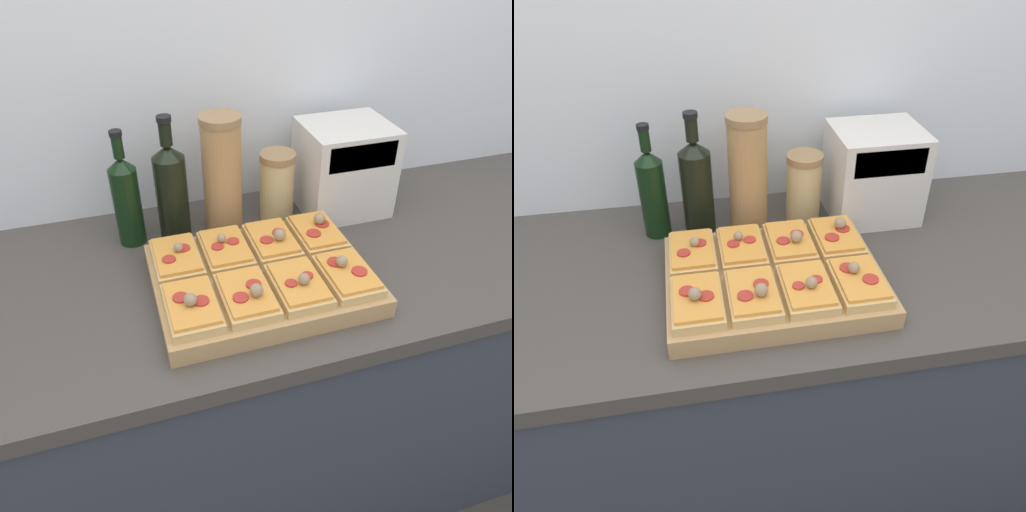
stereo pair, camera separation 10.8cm
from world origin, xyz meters
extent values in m
cube|color=silver|center=(0.00, 0.68, 1.25)|extent=(6.00, 0.06, 2.50)
cube|color=#333842|center=(0.00, 0.32, 0.42)|extent=(2.60, 0.64, 0.84)
cube|color=#423D38|center=(0.00, 0.32, 0.86)|extent=(2.63, 0.67, 0.04)
cube|color=tan|center=(0.00, 0.23, 0.91)|extent=(0.46, 0.35, 0.04)
cube|color=tan|center=(-0.17, 0.31, 0.94)|extent=(0.10, 0.15, 0.02)
cube|color=orange|center=(-0.17, 0.31, 0.95)|extent=(0.09, 0.14, 0.01)
cylinder|color=#AD2D23|center=(-0.19, 0.29, 0.96)|extent=(0.03, 0.03, 0.00)
cylinder|color=#AD2D23|center=(-0.15, 0.32, 0.96)|extent=(0.03, 0.03, 0.00)
sphere|color=#937A5B|center=(-0.16, 0.32, 0.97)|extent=(0.02, 0.02, 0.02)
cube|color=tan|center=(-0.06, 0.31, 0.94)|extent=(0.10, 0.15, 0.02)
cube|color=orange|center=(-0.06, 0.31, 0.95)|extent=(0.09, 0.14, 0.01)
cylinder|color=#AD2D23|center=(-0.08, 0.31, 0.96)|extent=(0.03, 0.03, 0.00)
cylinder|color=#AD2D23|center=(-0.04, 0.32, 0.96)|extent=(0.03, 0.03, 0.00)
sphere|color=#937A5B|center=(-0.06, 0.32, 0.97)|extent=(0.02, 0.02, 0.02)
cube|color=tan|center=(0.05, 0.31, 0.94)|extent=(0.10, 0.15, 0.02)
cube|color=orange|center=(0.05, 0.31, 0.95)|extent=(0.09, 0.14, 0.01)
cylinder|color=#AD2D23|center=(0.03, 0.30, 0.96)|extent=(0.03, 0.03, 0.00)
cylinder|color=#AD2D23|center=(0.07, 0.32, 0.96)|extent=(0.03, 0.03, 0.00)
sphere|color=#937A5B|center=(0.06, 0.29, 0.97)|extent=(0.03, 0.03, 0.03)
cube|color=tan|center=(0.16, 0.31, 0.94)|extent=(0.10, 0.15, 0.02)
cube|color=orange|center=(0.16, 0.31, 0.95)|extent=(0.09, 0.14, 0.01)
cylinder|color=#AD2D23|center=(0.14, 0.29, 0.96)|extent=(0.03, 0.03, 0.00)
cylinder|color=#AD2D23|center=(0.18, 0.32, 0.96)|extent=(0.03, 0.03, 0.00)
sphere|color=#937A5B|center=(0.17, 0.33, 0.97)|extent=(0.03, 0.03, 0.03)
cube|color=tan|center=(-0.17, 0.15, 0.94)|extent=(0.10, 0.15, 0.02)
cube|color=orange|center=(-0.17, 0.15, 0.95)|extent=(0.09, 0.14, 0.01)
cylinder|color=#AD2D23|center=(-0.18, 0.16, 0.96)|extent=(0.03, 0.03, 0.00)
cylinder|color=#AD2D23|center=(-0.15, 0.14, 0.96)|extent=(0.03, 0.03, 0.00)
sphere|color=#937A5B|center=(-0.17, 0.14, 0.97)|extent=(0.03, 0.03, 0.03)
cube|color=tan|center=(-0.06, 0.15, 0.94)|extent=(0.10, 0.15, 0.02)
cube|color=orange|center=(-0.06, 0.15, 0.95)|extent=(0.09, 0.14, 0.01)
cylinder|color=#AD2D23|center=(-0.08, 0.13, 0.96)|extent=(0.03, 0.03, 0.00)
cylinder|color=#AD2D23|center=(-0.04, 0.16, 0.96)|extent=(0.03, 0.03, 0.00)
sphere|color=#937A5B|center=(-0.04, 0.13, 0.97)|extent=(0.03, 0.03, 0.03)
cube|color=tan|center=(0.05, 0.15, 0.94)|extent=(0.10, 0.15, 0.02)
cube|color=orange|center=(0.05, 0.15, 0.95)|extent=(0.09, 0.14, 0.01)
cylinder|color=#AD2D23|center=(0.03, 0.14, 0.96)|extent=(0.02, 0.02, 0.00)
cylinder|color=#AD2D23|center=(0.07, 0.15, 0.96)|extent=(0.02, 0.02, 0.00)
sphere|color=#937A5B|center=(0.06, 0.13, 0.97)|extent=(0.02, 0.02, 0.02)
cube|color=tan|center=(0.16, 0.15, 0.94)|extent=(0.10, 0.15, 0.02)
cube|color=orange|center=(0.16, 0.15, 0.95)|extent=(0.09, 0.14, 0.01)
cylinder|color=#AD2D23|center=(0.14, 0.18, 0.96)|extent=(0.03, 0.03, 0.00)
cylinder|color=#AD2D23|center=(0.18, 0.13, 0.96)|extent=(0.03, 0.03, 0.00)
sphere|color=#937A5B|center=(0.15, 0.16, 0.97)|extent=(0.02, 0.02, 0.02)
cylinder|color=black|center=(-0.25, 0.50, 0.98)|extent=(0.06, 0.06, 0.19)
cone|color=black|center=(-0.25, 0.50, 1.09)|extent=(0.06, 0.06, 0.03)
cylinder|color=black|center=(-0.25, 0.50, 1.13)|extent=(0.02, 0.02, 0.05)
cylinder|color=black|center=(-0.25, 0.50, 1.16)|extent=(0.03, 0.03, 0.01)
cylinder|color=black|center=(-0.14, 0.50, 0.99)|extent=(0.08, 0.08, 0.21)
cone|color=black|center=(-0.14, 0.50, 1.11)|extent=(0.08, 0.08, 0.03)
cylinder|color=black|center=(-0.14, 0.50, 1.15)|extent=(0.03, 0.03, 0.06)
cylinder|color=black|center=(-0.14, 0.50, 1.18)|extent=(0.03, 0.03, 0.01)
cylinder|color=#AD7F4C|center=(-0.01, 0.50, 1.02)|extent=(0.10, 0.10, 0.27)
cylinder|color=#937047|center=(-0.01, 0.50, 1.17)|extent=(0.10, 0.10, 0.02)
cylinder|color=tan|center=(0.13, 0.50, 0.97)|extent=(0.09, 0.09, 0.16)
cylinder|color=#937047|center=(0.13, 0.50, 1.06)|extent=(0.09, 0.09, 0.02)
cube|color=beige|center=(0.31, 0.50, 1.00)|extent=(0.22, 0.19, 0.23)
cube|color=black|center=(0.31, 0.40, 1.07)|extent=(0.18, 0.01, 0.07)
cube|color=black|center=(0.43, 0.50, 1.01)|extent=(0.02, 0.02, 0.02)
camera|label=1|loc=(-0.26, -0.57, 1.58)|focal=35.00mm
camera|label=2|loc=(-0.16, -0.59, 1.58)|focal=35.00mm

